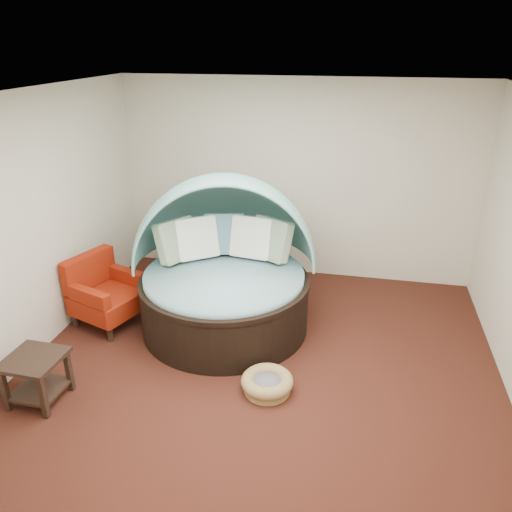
% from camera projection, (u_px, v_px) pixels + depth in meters
% --- Properties ---
extents(floor, '(5.00, 5.00, 0.00)m').
position_uv_depth(floor, '(260.00, 368.00, 5.35)').
color(floor, '#431B13').
rests_on(floor, ground).
extents(wall_back, '(5.00, 0.00, 5.00)m').
position_uv_depth(wall_back, '(296.00, 181.00, 7.03)').
color(wall_back, beige).
rests_on(wall_back, floor).
extents(wall_front, '(5.00, 0.00, 5.00)m').
position_uv_depth(wall_front, '(164.00, 434.00, 2.55)').
color(wall_front, beige).
rests_on(wall_front, floor).
extents(wall_left, '(0.00, 5.00, 5.00)m').
position_uv_depth(wall_left, '(29.00, 229.00, 5.27)').
color(wall_left, beige).
rests_on(wall_left, floor).
extents(ceiling, '(5.00, 5.00, 0.00)m').
position_uv_depth(ceiling, '(262.00, 96.00, 4.23)').
color(ceiling, white).
rests_on(ceiling, wall_back).
extents(canopy_daybed, '(2.49, 2.44, 1.84)m').
position_uv_depth(canopy_daybed, '(224.00, 259.00, 5.90)').
color(canopy_daybed, black).
rests_on(canopy_daybed, floor).
extents(pet_basket, '(0.66, 0.66, 0.18)m').
position_uv_depth(pet_basket, '(267.00, 383.00, 4.98)').
color(pet_basket, '#997845').
rests_on(pet_basket, floor).
extents(red_armchair, '(0.94, 0.94, 0.87)m').
position_uv_depth(red_armchair, '(105.00, 293.00, 6.08)').
color(red_armchair, black).
rests_on(red_armchair, floor).
extents(side_table, '(0.53, 0.53, 0.49)m').
position_uv_depth(side_table, '(36.00, 373.00, 4.77)').
color(side_table, black).
rests_on(side_table, floor).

